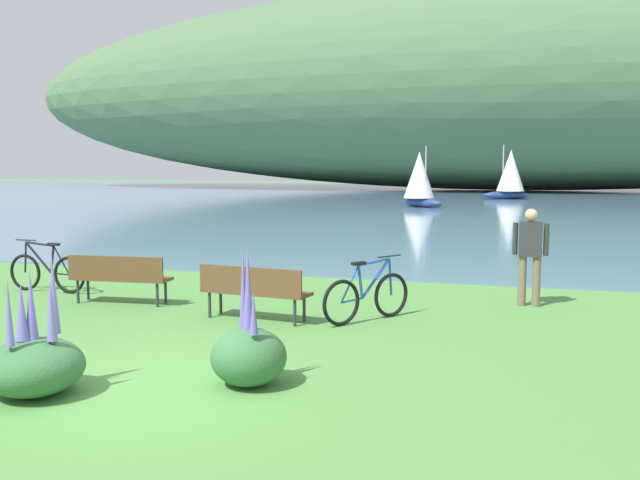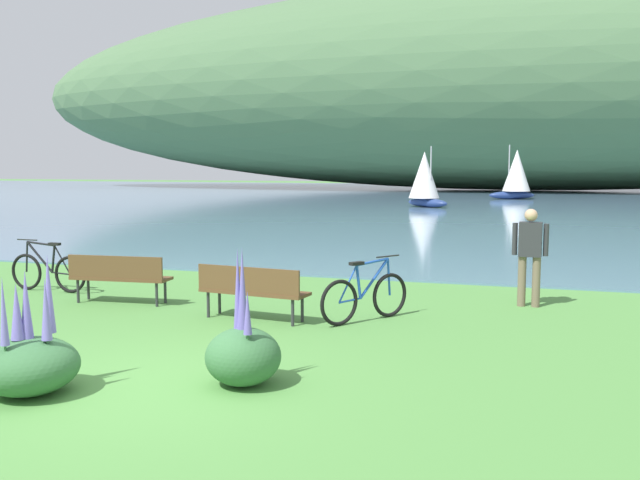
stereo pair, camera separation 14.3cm
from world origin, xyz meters
The scene contains 12 objects.
ground_plane centered at (0.00, 0.00, 0.00)m, with size 200.00×200.00×0.00m, color #518E42.
bay_water centered at (0.00, 47.81, 0.02)m, with size 180.00×80.00×0.04m, color #5B7F9E.
distant_hillside centered at (2.88, 65.46, 10.33)m, with size 108.23×28.00×20.59m, color #4C7047.
park_bench_near_camera centered at (-2.83, 3.97, 0.52)m, with size 1.83×0.61×0.88m.
park_bench_further_along centered at (-0.05, 3.42, 0.52)m, with size 1.85×0.70×0.88m.
bicycle_leaning_near_bench centered at (1.68, 3.90, 0.40)m, with size 1.08×1.47×1.01m.
bicycle_beside_path centered at (-4.86, 4.63, 0.40)m, with size 1.77×0.13×1.01m.
person_at_shoreline centered at (4.14, 5.88, 0.98)m, with size 0.61×0.24×1.71m.
echium_bush_mid_cluster centered at (1.12, 0.38, 0.38)m, with size 0.85×0.85×1.56m.
echium_bush_far_cluster centered at (-0.96, -0.57, 0.36)m, with size 1.07×1.07×1.49m.
sailboat_mid_bay centered at (2.90, 45.74, 1.89)m, with size 3.46×2.57×3.93m.
sailboat_far_off centered at (-1.97, 34.13, 1.71)m, with size 2.95×2.65×3.55m.
Camera 2 is at (4.17, -6.57, 2.44)m, focal length 38.83 mm.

